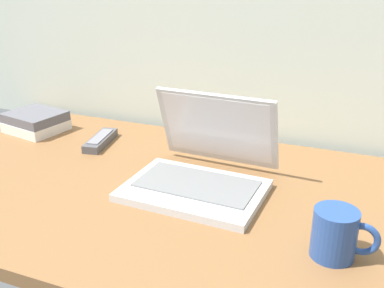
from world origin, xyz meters
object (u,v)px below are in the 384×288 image
object	(u,v)px
remote_control_far	(101,140)
book_stack	(36,122)
coffee_mug	(336,233)
laptop	(203,168)

from	to	relation	value
remote_control_far	book_stack	xyz separation A→B (m)	(-0.25, 0.02, 0.02)
coffee_mug	remote_control_far	world-z (taller)	coffee_mug
remote_control_far	book_stack	distance (m)	0.25
coffee_mug	book_stack	xyz separation A→B (m)	(-0.93, 0.33, -0.02)
laptop	coffee_mug	world-z (taller)	laptop
laptop	coffee_mug	distance (m)	0.36
coffee_mug	remote_control_far	xyz separation A→B (m)	(-0.68, 0.30, -0.04)
remote_control_far	book_stack	size ratio (longest dim) A/B	0.89
coffee_mug	book_stack	world-z (taller)	coffee_mug
laptop	book_stack	distance (m)	0.64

